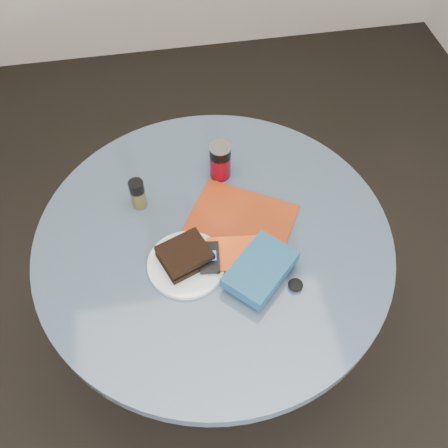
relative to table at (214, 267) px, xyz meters
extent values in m
plane|color=black|center=(0.00, 0.00, -0.59)|extent=(4.00, 4.00, 0.00)
cylinder|color=black|center=(0.00, 0.00, -0.57)|extent=(0.48, 0.48, 0.03)
cylinder|color=black|center=(0.00, 0.00, -0.22)|extent=(0.11, 0.11, 0.68)
cylinder|color=#36465A|center=(0.00, 0.00, 0.14)|extent=(1.00, 1.00, 0.04)
cylinder|color=white|center=(-0.09, -0.08, 0.17)|extent=(0.22, 0.22, 0.01)
cube|color=black|center=(-0.09, -0.07, 0.19)|extent=(0.16, 0.14, 0.02)
cube|color=#372615|center=(-0.09, -0.07, 0.20)|extent=(0.14, 0.13, 0.01)
cube|color=black|center=(-0.09, -0.07, 0.21)|extent=(0.16, 0.14, 0.02)
cylinder|color=maroon|center=(0.06, 0.22, 0.20)|extent=(0.08, 0.08, 0.08)
cylinder|color=black|center=(0.06, 0.22, 0.26)|extent=(0.08, 0.08, 0.03)
cylinder|color=silver|center=(0.06, 0.22, 0.28)|extent=(0.08, 0.08, 0.01)
cylinder|color=#47411E|center=(-0.19, 0.15, 0.20)|extent=(0.05, 0.05, 0.06)
cylinder|color=black|center=(-0.19, 0.15, 0.24)|extent=(0.05, 0.05, 0.03)
cube|color=maroon|center=(0.09, 0.04, 0.17)|extent=(0.36, 0.33, 0.01)
cube|color=#DD4611|center=(0.05, -0.08, 0.18)|extent=(0.17, 0.13, 0.01)
cube|color=navy|center=(0.10, -0.15, 0.20)|extent=(0.22, 0.22, 0.04)
cube|color=black|center=(-0.02, -0.08, 0.19)|extent=(0.06, 0.10, 0.01)
cube|color=blue|center=(-0.02, -0.08, 0.20)|extent=(0.04, 0.03, 0.00)
ellipsoid|color=black|center=(0.14, -0.16, 0.17)|extent=(0.06, 0.06, 0.02)
ellipsoid|color=black|center=(0.18, -0.20, 0.17)|extent=(0.06, 0.06, 0.02)
camera|label=1|loc=(-0.11, -0.79, 1.30)|focal=40.00mm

